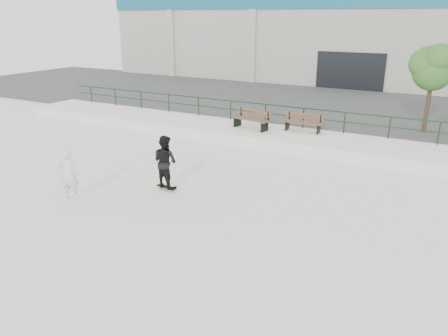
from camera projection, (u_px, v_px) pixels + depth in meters
The scene contains 11 objects.
ground at pixel (150, 218), 13.06m from camera, with size 120.00×120.00×0.00m, color silver.
ledge at pixel (273, 137), 20.83m from camera, with size 30.00×3.00×0.50m, color silver.
parking_strip at pixel (325, 106), 27.86m from camera, with size 60.00×14.00×0.50m, color #383838.
railing at pixel (284, 111), 21.58m from camera, with size 28.00×0.06×1.03m.
commercial_building at pixel (375, 29), 38.00m from camera, with size 44.20×16.33×8.00m.
bench_left at pixel (252, 119), 21.19m from camera, with size 2.06×0.97×0.92m.
bench_right at pixel (303, 123), 20.70m from camera, with size 1.86×0.61×0.85m.
tree at pixel (435, 66), 19.76m from camera, with size 2.30×2.05×4.09m.
skateboard at pixel (166, 187), 15.20m from camera, with size 0.80×0.27×0.09m.
standing_skater at pixel (165, 161), 14.89m from camera, with size 0.89×0.70×1.84m, color black.
seated_skater at pixel (69, 174), 14.12m from camera, with size 0.63×0.41×1.73m, color silver.
Camera 1 is at (7.66, -9.29, 5.72)m, focal length 35.00 mm.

